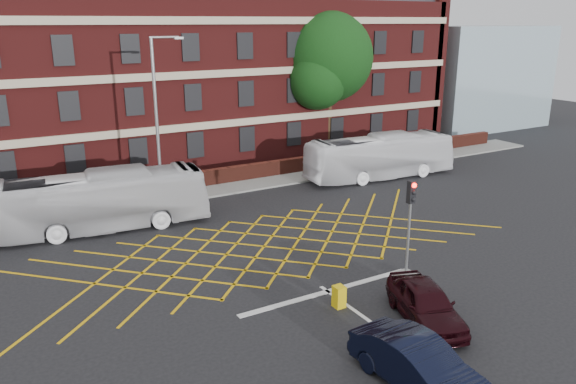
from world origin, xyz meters
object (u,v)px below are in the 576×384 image
deciduous_tree (328,64)px  street_lamp (160,154)px  bus_right (380,157)px  traffic_light_near (408,239)px  car_navy (419,365)px  utility_cabinet (339,297)px  bus_left (98,201)px  car_maroon (426,303)px

deciduous_tree → street_lamp: size_ratio=1.16×
deciduous_tree → street_lamp: bearing=-156.1°
bus_right → street_lamp: 15.46m
traffic_light_near → car_navy: bearing=-129.1°
traffic_light_near → utility_cabinet: traffic_light_near is taller
bus_left → car_navy: size_ratio=2.41×
bus_left → car_maroon: (8.04, -15.54, -0.82)m
car_navy → street_lamp: street_lamp is taller
car_navy → deciduous_tree: deciduous_tree is taller
car_navy → utility_cabinet: car_navy is taller
street_lamp → deciduous_tree: bearing=23.9°
street_lamp → car_navy: bearing=-85.8°
traffic_light_near → utility_cabinet: (-3.99, -0.70, -1.33)m
bus_left → deciduous_tree: 21.98m
traffic_light_near → street_lamp: street_lamp is taller
street_lamp → car_maroon: bearing=-75.5°
bus_left → traffic_light_near: 15.90m
bus_left → bus_right: bus_left is taller
bus_left → deciduous_tree: size_ratio=0.99×
traffic_light_near → deciduous_tree: bearing=64.7°
bus_right → deciduous_tree: size_ratio=0.96×
bus_left → street_lamp: size_ratio=1.15×
car_maroon → utility_cabinet: size_ratio=5.01×
bus_left → car_maroon: size_ratio=2.58×
traffic_light_near → street_lamp: size_ratio=0.44×
traffic_light_near → street_lamp: bearing=114.9°
car_navy → car_maroon: 3.99m
car_maroon → car_navy: bearing=-116.7°
deciduous_tree → street_lamp: 17.80m
deciduous_tree → utility_cabinet: (-13.65, -21.14, -6.85)m
bus_right → car_navy: size_ratio=2.34×
bus_right → deciduous_tree: 9.44m
bus_right → car_maroon: (-11.04, -16.16, -0.77)m
bus_left → bus_right: (19.08, 0.61, -0.05)m
car_maroon → street_lamp: size_ratio=0.45×
bus_right → car_navy: 23.49m
utility_cabinet → street_lamp: bearing=99.0°
car_navy → street_lamp: size_ratio=0.48×
deciduous_tree → utility_cabinet: deciduous_tree is taller
car_navy → street_lamp: bearing=89.5°
bus_left → street_lamp: bearing=-67.8°
car_navy → traffic_light_near: traffic_light_near is taller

